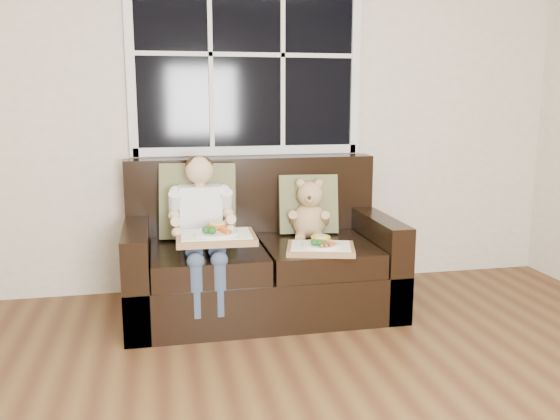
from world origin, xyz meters
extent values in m
cube|color=beige|center=(0.00, 2.50, 1.35)|extent=(4.50, 0.02, 2.70)
cube|color=black|center=(-0.06, 2.48, 1.65)|extent=(1.50, 0.02, 1.25)
cube|color=silver|center=(-0.06, 2.47, 0.99)|extent=(1.58, 0.04, 0.06)
cube|color=silver|center=(-0.84, 2.47, 1.65)|extent=(0.06, 0.04, 1.37)
cube|color=silver|center=(0.72, 2.47, 1.65)|extent=(0.06, 0.04, 1.37)
cube|color=silver|center=(-0.06, 2.47, 1.65)|extent=(1.50, 0.03, 0.03)
cube|color=black|center=(-0.06, 1.95, 0.15)|extent=(1.70, 0.90, 0.30)
cube|color=black|center=(-0.84, 1.95, 0.30)|extent=(0.15, 0.90, 0.60)
cube|color=black|center=(0.71, 1.95, 0.30)|extent=(0.15, 0.90, 0.60)
cube|color=black|center=(-0.06, 2.33, 0.63)|extent=(1.70, 0.18, 0.66)
cube|color=black|center=(-0.41, 1.87, 0.38)|extent=(0.68, 0.72, 0.15)
cube|color=black|center=(0.29, 1.87, 0.38)|extent=(0.68, 0.72, 0.15)
cube|color=olive|center=(-0.44, 2.17, 0.69)|extent=(0.52, 0.30, 0.50)
cube|color=olive|center=(0.30, 2.17, 0.65)|extent=(0.41, 0.22, 0.41)
cube|color=white|center=(-0.44, 2.00, 0.64)|extent=(0.26, 0.16, 0.36)
sphere|color=tan|center=(-0.44, 1.99, 0.92)|extent=(0.17, 0.17, 0.17)
ellipsoid|color=#322010|center=(-0.44, 2.00, 0.95)|extent=(0.17, 0.17, 0.12)
cylinder|color=#303E55|center=(-0.51, 1.80, 0.50)|extent=(0.10, 0.32, 0.10)
cylinder|color=#303E55|center=(-0.38, 1.80, 0.50)|extent=(0.10, 0.32, 0.10)
cylinder|color=#303E55|center=(-0.51, 1.54, 0.30)|extent=(0.09, 0.09, 0.30)
cylinder|color=#303E55|center=(-0.38, 1.54, 0.30)|extent=(0.09, 0.09, 0.30)
cylinder|color=tan|center=(-0.60, 1.88, 0.68)|extent=(0.07, 0.32, 0.25)
cylinder|color=tan|center=(-0.28, 1.88, 0.68)|extent=(0.07, 0.32, 0.25)
ellipsoid|color=tan|center=(0.28, 2.06, 0.55)|extent=(0.28, 0.25, 0.24)
sphere|color=tan|center=(0.28, 2.04, 0.74)|extent=(0.21, 0.21, 0.17)
sphere|color=tan|center=(0.22, 2.05, 0.81)|extent=(0.06, 0.06, 0.06)
sphere|color=tan|center=(0.34, 2.05, 0.81)|extent=(0.06, 0.06, 0.06)
sphere|color=tan|center=(0.28, 1.98, 0.72)|extent=(0.07, 0.07, 0.07)
sphere|color=#2F1E15|center=(0.28, 1.95, 0.73)|extent=(0.03, 0.03, 0.03)
cylinder|color=tan|center=(0.23, 1.93, 0.48)|extent=(0.10, 0.15, 0.07)
cylinder|color=tan|center=(0.34, 1.93, 0.48)|extent=(0.10, 0.15, 0.07)
cube|color=olive|center=(-0.38, 1.68, 0.56)|extent=(0.47, 0.36, 0.04)
cube|color=white|center=(-0.38, 1.68, 0.59)|extent=(0.41, 0.31, 0.01)
cylinder|color=white|center=(-0.38, 1.67, 0.60)|extent=(0.26, 0.26, 0.02)
imported|color=orange|center=(-0.37, 1.72, 0.62)|extent=(0.11, 0.11, 0.03)
cylinder|color=#F1D383|center=(-0.37, 1.72, 0.63)|extent=(0.10, 0.10, 0.02)
ellipsoid|color=#206521|center=(-0.44, 1.63, 0.63)|extent=(0.05, 0.05, 0.04)
ellipsoid|color=#206521|center=(-0.40, 1.61, 0.63)|extent=(0.05, 0.05, 0.04)
cylinder|color=#D45617|center=(-0.33, 1.62, 0.61)|extent=(0.05, 0.07, 0.02)
cube|color=olive|center=(0.25, 1.67, 0.47)|extent=(0.47, 0.40, 0.03)
cube|color=white|center=(0.25, 1.67, 0.49)|extent=(0.41, 0.34, 0.01)
cylinder|color=white|center=(0.25, 1.66, 0.50)|extent=(0.23, 0.23, 0.01)
imported|color=yellow|center=(0.26, 1.70, 0.52)|extent=(0.15, 0.15, 0.03)
cylinder|color=#F1D383|center=(0.26, 1.70, 0.52)|extent=(0.09, 0.09, 0.02)
ellipsoid|color=#206521|center=(0.20, 1.62, 0.52)|extent=(0.04, 0.04, 0.04)
ellipsoid|color=#206521|center=(0.23, 1.61, 0.52)|extent=(0.04, 0.04, 0.04)
cylinder|color=#D45617|center=(0.29, 1.62, 0.51)|extent=(0.04, 0.06, 0.02)
cylinder|color=brown|center=(0.25, 1.60, 0.51)|extent=(0.03, 0.08, 0.02)
camera|label=1|loc=(-0.70, -1.66, 1.38)|focal=38.00mm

